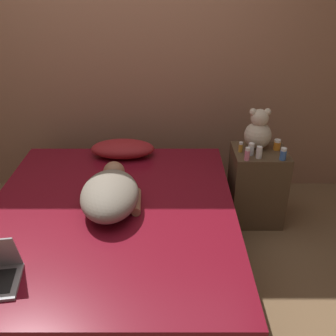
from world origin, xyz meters
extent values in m
plane|color=brown|center=(0.00, 0.00, 0.00)|extent=(12.00, 12.00, 0.00)
cube|color=#996B51|center=(0.00, 1.25, 1.30)|extent=(8.00, 0.06, 2.60)
cube|color=brown|center=(0.00, 0.00, 0.13)|extent=(1.65, 1.94, 0.27)
cube|color=maroon|center=(0.00, 0.00, 0.38)|extent=(1.62, 1.90, 0.23)
cube|color=brown|center=(1.09, 0.64, 0.31)|extent=(0.42, 0.39, 0.62)
ellipsoid|color=maroon|center=(0.00, 0.80, 0.57)|extent=(0.52, 0.28, 0.14)
ellipsoid|color=gray|center=(0.00, 0.02, 0.61)|extent=(0.40, 0.60, 0.21)
sphere|color=#A87556|center=(-0.02, 0.37, 0.58)|extent=(0.16, 0.16, 0.16)
cylinder|color=#A87556|center=(0.16, 0.05, 0.53)|extent=(0.07, 0.26, 0.06)
sphere|color=beige|center=(1.07, 0.71, 0.73)|extent=(0.21, 0.21, 0.21)
sphere|color=beige|center=(1.07, 0.71, 0.87)|extent=(0.14, 0.14, 0.14)
sphere|color=beige|center=(1.02, 0.71, 0.92)|extent=(0.05, 0.05, 0.05)
sphere|color=beige|center=(1.13, 0.71, 0.92)|extent=(0.05, 0.05, 0.05)
cylinder|color=orange|center=(1.22, 0.67, 0.65)|extent=(0.05, 0.05, 0.07)
cylinder|color=white|center=(1.22, 0.67, 0.70)|extent=(0.05, 0.05, 0.02)
cylinder|color=gold|center=(0.93, 0.63, 0.65)|extent=(0.03, 0.03, 0.06)
cylinder|color=white|center=(0.93, 0.63, 0.69)|extent=(0.03, 0.03, 0.02)
cylinder|color=silver|center=(1.00, 0.57, 0.66)|extent=(0.05, 0.05, 0.08)
cylinder|color=white|center=(1.00, 0.57, 0.71)|extent=(0.04, 0.04, 0.02)
cylinder|color=white|center=(1.05, 0.52, 0.66)|extent=(0.04, 0.04, 0.07)
cylinder|color=white|center=(1.05, 0.52, 0.70)|extent=(0.04, 0.04, 0.02)
cylinder|color=#3866B2|center=(1.22, 0.49, 0.66)|extent=(0.05, 0.05, 0.07)
cylinder|color=white|center=(1.22, 0.49, 0.71)|extent=(0.04, 0.04, 0.02)
cylinder|color=pink|center=(0.96, 0.48, 0.66)|extent=(0.04, 0.04, 0.08)
cylinder|color=white|center=(0.96, 0.48, 0.71)|extent=(0.04, 0.04, 0.02)
camera|label=1|loc=(0.37, -2.13, 1.92)|focal=42.00mm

